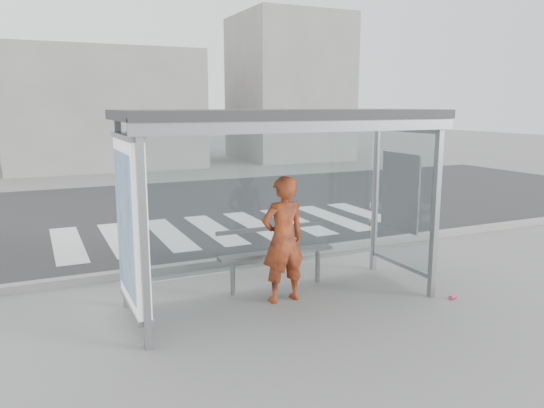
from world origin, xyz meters
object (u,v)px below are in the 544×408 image
at_px(bus_shelter, 256,159).
at_px(bench, 276,252).
at_px(person, 283,239).
at_px(soda_can, 453,297).

relative_size(bus_shelter, bench, 2.39).
bearing_deg(bench, bus_shelter, -137.14).
bearing_deg(bench, person, -104.89).
height_order(person, bench, person).
height_order(bus_shelter, person, bus_shelter).
bearing_deg(person, bus_shelter, -7.43).
bearing_deg(bus_shelter, person, -4.91).
relative_size(bus_shelter, soda_can, 34.78).
height_order(bench, soda_can, bench).
bearing_deg(soda_can, bench, 144.48).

